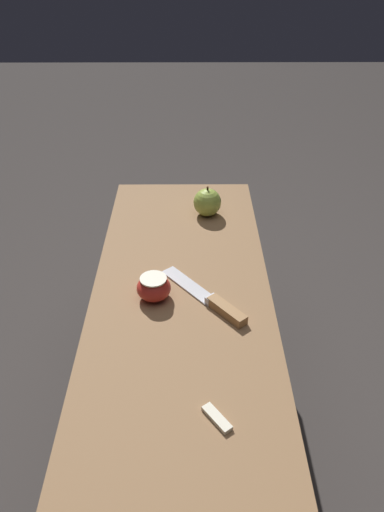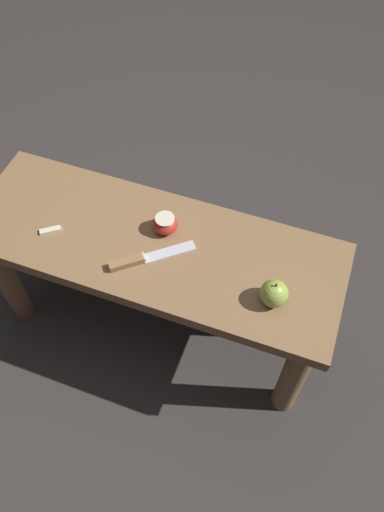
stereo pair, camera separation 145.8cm
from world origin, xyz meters
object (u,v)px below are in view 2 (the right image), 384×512
(wooden_bench, at_px, (154,264))
(apple_cut, at_px, (165,224))
(knife, at_px, (139,259))
(apple_whole, at_px, (274,293))

(wooden_bench, relative_size, apple_cut, 15.19)
(wooden_bench, height_order, apple_cut, apple_cut)
(knife, relative_size, apple_whole, 2.48)
(knife, bearing_deg, apple_cut, 38.52)
(apple_whole, height_order, apple_cut, apple_whole)
(knife, relative_size, apple_cut, 2.88)
(wooden_bench, bearing_deg, apple_cut, -108.39)
(apple_cut, bearing_deg, knife, 78.11)
(apple_whole, relative_size, apple_cut, 1.16)
(wooden_bench, xyz_separation_m, apple_whole, (-0.37, 0.06, 0.15))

